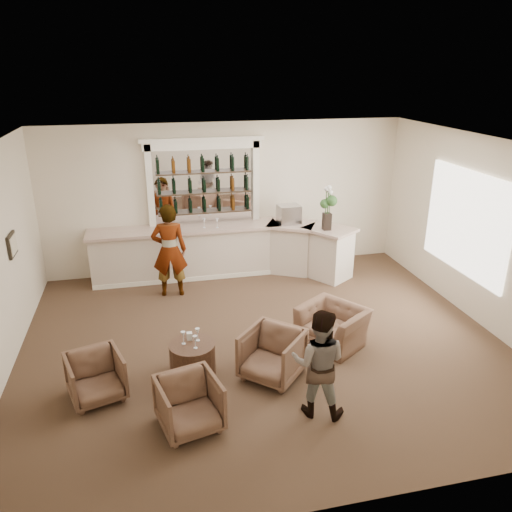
{
  "coord_description": "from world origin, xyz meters",
  "views": [
    {
      "loc": [
        -1.76,
        -7.22,
        4.42
      ],
      "look_at": [
        0.08,
        0.9,
        1.22
      ],
      "focal_mm": 35.0,
      "sensor_mm": 36.0,
      "label": 1
    }
  ],
  "objects_px": {
    "bar_counter": "(224,251)",
    "espresso_machine": "(289,214)",
    "sommelier": "(169,251)",
    "guest": "(319,363)",
    "cocktail_table": "(193,358)",
    "armchair_center": "(189,404)",
    "armchair_left": "(96,377)",
    "armchair_right": "(272,355)",
    "flower_vase": "(328,205)",
    "armchair_far": "(332,326)"
  },
  "relations": [
    {
      "from": "cocktail_table",
      "to": "armchair_far",
      "type": "xyz_separation_m",
      "value": [
        2.38,
        0.34,
        0.08
      ]
    },
    {
      "from": "armchair_left",
      "to": "flower_vase",
      "type": "bearing_deg",
      "value": 18.59
    },
    {
      "from": "guest",
      "to": "armchair_left",
      "type": "relative_size",
      "value": 2.05
    },
    {
      "from": "armchair_center",
      "to": "flower_vase",
      "type": "relative_size",
      "value": 0.81
    },
    {
      "from": "guest",
      "to": "espresso_machine",
      "type": "xyz_separation_m",
      "value": [
        1.0,
        4.86,
        0.58
      ]
    },
    {
      "from": "armchair_left",
      "to": "espresso_machine",
      "type": "xyz_separation_m",
      "value": [
        3.92,
        3.88,
        1.01
      ]
    },
    {
      "from": "bar_counter",
      "to": "flower_vase",
      "type": "height_order",
      "value": "flower_vase"
    },
    {
      "from": "armchair_right",
      "to": "armchair_far",
      "type": "relative_size",
      "value": 0.82
    },
    {
      "from": "sommelier",
      "to": "guest",
      "type": "height_order",
      "value": "sommelier"
    },
    {
      "from": "sommelier",
      "to": "armchair_left",
      "type": "height_order",
      "value": "sommelier"
    },
    {
      "from": "armchair_right",
      "to": "guest",
      "type": "bearing_deg",
      "value": -24.81
    },
    {
      "from": "flower_vase",
      "to": "espresso_machine",
      "type": "bearing_deg",
      "value": 137.12
    },
    {
      "from": "armchair_far",
      "to": "espresso_machine",
      "type": "relative_size",
      "value": 2.17
    },
    {
      "from": "espresso_machine",
      "to": "guest",
      "type": "bearing_deg",
      "value": -105.52
    },
    {
      "from": "guest",
      "to": "armchair_left",
      "type": "bearing_deg",
      "value": 7.2
    },
    {
      "from": "armchair_center",
      "to": "flower_vase",
      "type": "xyz_separation_m",
      "value": [
        3.37,
        4.18,
        1.33
      ]
    },
    {
      "from": "bar_counter",
      "to": "armchair_center",
      "type": "xyz_separation_m",
      "value": [
        -1.26,
        -4.88,
        -0.22
      ]
    },
    {
      "from": "armchair_left",
      "to": "armchair_far",
      "type": "relative_size",
      "value": 0.73
    },
    {
      "from": "armchair_right",
      "to": "armchair_left",
      "type": "bearing_deg",
      "value": -138.56
    },
    {
      "from": "guest",
      "to": "espresso_machine",
      "type": "distance_m",
      "value": 5.0
    },
    {
      "from": "flower_vase",
      "to": "armchair_center",
      "type": "bearing_deg",
      "value": -128.87
    },
    {
      "from": "armchair_left",
      "to": "armchair_far",
      "type": "xyz_separation_m",
      "value": [
        3.76,
        0.65,
        -0.01
      ]
    },
    {
      "from": "armchair_left",
      "to": "bar_counter",
      "type": "bearing_deg",
      "value": 41.09
    },
    {
      "from": "guest",
      "to": "armchair_far",
      "type": "relative_size",
      "value": 1.5
    },
    {
      "from": "sommelier",
      "to": "armchair_center",
      "type": "height_order",
      "value": "sommelier"
    },
    {
      "from": "cocktail_table",
      "to": "armchair_center",
      "type": "xyz_separation_m",
      "value": [
        -0.17,
        -1.22,
        0.1
      ]
    },
    {
      "from": "bar_counter",
      "to": "armchair_far",
      "type": "height_order",
      "value": "bar_counter"
    },
    {
      "from": "armchair_left",
      "to": "espresso_machine",
      "type": "distance_m",
      "value": 5.61
    },
    {
      "from": "armchair_left",
      "to": "cocktail_table",
      "type": "bearing_deg",
      "value": -4.25
    },
    {
      "from": "espresso_machine",
      "to": "sommelier",
      "type": "bearing_deg",
      "value": -169.84
    },
    {
      "from": "armchair_right",
      "to": "cocktail_table",
      "type": "bearing_deg",
      "value": -154.87
    },
    {
      "from": "sommelier",
      "to": "armchair_far",
      "type": "relative_size",
      "value": 1.88
    },
    {
      "from": "cocktail_table",
      "to": "armchair_right",
      "type": "relative_size",
      "value": 0.83
    },
    {
      "from": "armchair_left",
      "to": "armchair_far",
      "type": "height_order",
      "value": "armchair_left"
    },
    {
      "from": "armchair_right",
      "to": "bar_counter",
      "type": "bearing_deg",
      "value": 133.44
    },
    {
      "from": "bar_counter",
      "to": "guest",
      "type": "bearing_deg",
      "value": -84.88
    },
    {
      "from": "bar_counter",
      "to": "sommelier",
      "type": "distance_m",
      "value": 1.48
    },
    {
      "from": "cocktail_table",
      "to": "armchair_right",
      "type": "distance_m",
      "value": 1.22
    },
    {
      "from": "cocktail_table",
      "to": "armchair_left",
      "type": "distance_m",
      "value": 1.42
    },
    {
      "from": "sommelier",
      "to": "armchair_right",
      "type": "relative_size",
      "value": 2.29
    },
    {
      "from": "bar_counter",
      "to": "espresso_machine",
      "type": "distance_m",
      "value": 1.64
    },
    {
      "from": "cocktail_table",
      "to": "bar_counter",
      "type": "bearing_deg",
      "value": 73.33
    },
    {
      "from": "guest",
      "to": "armchair_center",
      "type": "distance_m",
      "value": 1.76
    },
    {
      "from": "guest",
      "to": "espresso_machine",
      "type": "height_order",
      "value": "espresso_machine"
    },
    {
      "from": "armchair_center",
      "to": "armchair_right",
      "type": "bearing_deg",
      "value": 19.35
    },
    {
      "from": "bar_counter",
      "to": "armchair_center",
      "type": "relative_size",
      "value": 7.39
    },
    {
      "from": "armchair_right",
      "to": "espresso_machine",
      "type": "distance_m",
      "value": 4.28
    },
    {
      "from": "armchair_right",
      "to": "flower_vase",
      "type": "bearing_deg",
      "value": 100.99
    },
    {
      "from": "guest",
      "to": "armchair_center",
      "type": "height_order",
      "value": "guest"
    },
    {
      "from": "bar_counter",
      "to": "guest",
      "type": "height_order",
      "value": "guest"
    }
  ]
}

